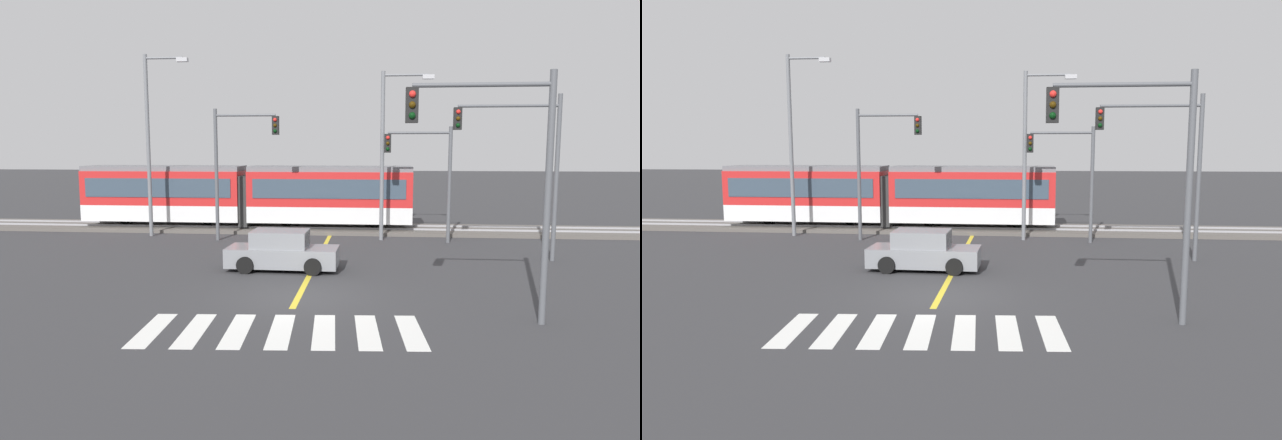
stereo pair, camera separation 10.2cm
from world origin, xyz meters
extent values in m
plane|color=#333335|center=(0.00, 0.00, 0.00)|extent=(200.00, 200.00, 0.00)
cube|color=#56514C|center=(0.00, 14.55, 0.09)|extent=(120.00, 4.00, 0.18)
cube|color=#939399|center=(0.00, 13.83, 0.23)|extent=(120.00, 0.08, 0.10)
cube|color=#939399|center=(0.00, 15.27, 0.23)|extent=(120.00, 0.08, 0.10)
cube|color=silver|center=(-9.64, 14.55, 0.98)|extent=(9.00, 2.60, 0.90)
cube|color=red|center=(-9.64, 14.55, 2.38)|extent=(9.00, 2.60, 1.90)
cube|color=#384756|center=(-9.64, 13.23, 2.43)|extent=(8.28, 0.04, 1.04)
cube|color=slate|center=(-9.64, 14.55, 3.47)|extent=(9.00, 2.39, 0.28)
cylinder|color=black|center=(-7.16, 14.55, 0.53)|extent=(0.70, 0.20, 0.70)
cylinder|color=black|center=(-12.11, 14.55, 0.53)|extent=(0.70, 0.20, 0.70)
cube|color=silver|center=(-0.14, 14.55, 0.98)|extent=(9.00, 2.60, 0.90)
cube|color=red|center=(-0.14, 14.55, 2.38)|extent=(9.00, 2.60, 1.90)
cube|color=#384756|center=(-0.14, 13.23, 2.43)|extent=(8.28, 0.04, 1.04)
cube|color=slate|center=(-0.14, 14.55, 3.47)|extent=(9.00, 2.39, 0.28)
cylinder|color=black|center=(2.34, 14.55, 0.53)|extent=(0.70, 0.20, 0.70)
cylinder|color=black|center=(-2.61, 14.55, 0.53)|extent=(0.70, 0.20, 0.70)
cube|color=#2D2D2D|center=(-4.89, 14.55, 1.68)|extent=(0.50, 2.34, 2.80)
cube|color=silver|center=(-3.29, -3.56, 0.00)|extent=(0.76, 2.83, 0.01)
cube|color=silver|center=(-2.19, -3.48, 0.00)|extent=(0.76, 2.83, 0.01)
cube|color=silver|center=(-1.10, -3.40, 0.00)|extent=(0.76, 2.83, 0.01)
cube|color=silver|center=(0.00, -3.32, 0.00)|extent=(0.76, 2.83, 0.01)
cube|color=silver|center=(1.10, -3.25, 0.00)|extent=(0.76, 2.83, 0.01)
cube|color=silver|center=(2.19, -3.17, 0.00)|extent=(0.76, 2.83, 0.01)
cube|color=silver|center=(3.29, -3.09, 0.00)|extent=(0.76, 2.83, 0.01)
cube|color=gold|center=(0.00, 5.62, 0.00)|extent=(0.20, 13.88, 0.01)
cube|color=gray|center=(-1.12, 3.94, 0.52)|extent=(4.24, 1.80, 0.72)
cube|color=gray|center=(-1.22, 3.95, 1.20)|extent=(2.14, 1.57, 0.64)
cube|color=#384756|center=(-0.22, 3.92, 1.20)|extent=(0.13, 1.43, 0.52)
cube|color=#384756|center=(-1.20, 4.73, 1.20)|extent=(1.79, 0.08, 0.48)
cylinder|color=black|center=(0.16, 4.76, 0.32)|extent=(0.64, 0.23, 0.64)
cylinder|color=black|center=(0.12, 3.06, 0.32)|extent=(0.64, 0.23, 0.64)
cylinder|color=black|center=(-2.36, 4.82, 0.32)|extent=(0.64, 0.23, 0.64)
cylinder|color=black|center=(-2.40, 3.12, 0.32)|extent=(0.64, 0.23, 0.64)
cylinder|color=#515459|center=(6.76, -2.09, 3.28)|extent=(0.18, 0.18, 6.57)
cylinder|color=#515459|center=(5.01, -2.09, 6.21)|extent=(3.50, 0.12, 0.12)
cube|color=black|center=(3.26, -2.09, 5.71)|extent=(0.32, 0.28, 0.90)
sphere|color=red|center=(3.26, -2.24, 5.98)|extent=(0.18, 0.18, 0.18)
sphere|color=#3A2706|center=(3.26, -2.24, 5.71)|extent=(0.18, 0.18, 0.18)
sphere|color=black|center=(3.26, -2.24, 5.44)|extent=(0.18, 0.18, 0.18)
cylinder|color=#515459|center=(9.66, 6.75, 3.38)|extent=(0.18, 0.18, 6.77)
cylinder|color=#515459|center=(7.66, 6.75, 6.30)|extent=(4.00, 0.12, 0.12)
cube|color=black|center=(5.66, 6.75, 5.80)|extent=(0.32, 0.28, 0.90)
sphere|color=red|center=(5.66, 6.60, 6.07)|extent=(0.18, 0.18, 0.18)
sphere|color=#3A2706|center=(5.66, 6.60, 5.80)|extent=(0.18, 0.18, 0.18)
sphere|color=black|center=(5.66, 6.60, 5.53)|extent=(0.18, 0.18, 0.18)
cylinder|color=#515459|center=(-5.51, 10.60, 3.26)|extent=(0.18, 0.18, 6.53)
cylinder|color=#515459|center=(-4.01, 10.60, 6.20)|extent=(3.00, 0.12, 0.12)
cube|color=black|center=(-2.51, 10.60, 5.70)|extent=(0.32, 0.28, 0.90)
sphere|color=red|center=(-2.51, 10.45, 5.97)|extent=(0.18, 0.18, 0.18)
sphere|color=#3A2706|center=(-2.51, 10.45, 5.70)|extent=(0.18, 0.18, 0.18)
sphere|color=black|center=(-2.51, 10.45, 5.43)|extent=(0.18, 0.18, 0.18)
cylinder|color=#515459|center=(5.94, 10.89, 2.82)|extent=(0.18, 0.18, 5.64)
cylinder|color=#515459|center=(4.44, 10.89, 5.34)|extent=(3.00, 0.12, 0.12)
cube|color=black|center=(2.94, 10.89, 4.84)|extent=(0.32, 0.28, 0.90)
sphere|color=red|center=(2.94, 10.74, 5.11)|extent=(0.18, 0.18, 0.18)
sphere|color=#3A2706|center=(2.94, 10.74, 4.84)|extent=(0.18, 0.18, 0.18)
sphere|color=black|center=(2.94, 10.74, 4.57)|extent=(0.18, 0.18, 0.18)
cylinder|color=slate|center=(-9.38, 11.62, 4.67)|extent=(0.20, 0.20, 9.35)
cylinder|color=slate|center=(-8.41, 11.62, 9.15)|extent=(1.95, 0.12, 0.12)
cube|color=#B2B2B7|center=(-7.43, 11.62, 9.05)|extent=(0.56, 0.28, 0.20)
cylinder|color=slate|center=(2.69, 11.45, 4.17)|extent=(0.20, 0.20, 8.34)
cylinder|color=slate|center=(3.78, 11.45, 8.14)|extent=(2.17, 0.12, 0.12)
cube|color=#B2B2B7|center=(4.86, 11.45, 8.04)|extent=(0.56, 0.28, 0.20)
camera|label=1|loc=(2.33, -17.16, 4.62)|focal=32.00mm
camera|label=2|loc=(2.43, -17.15, 4.62)|focal=32.00mm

